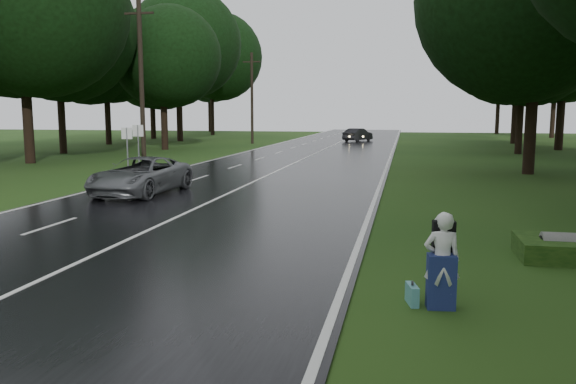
# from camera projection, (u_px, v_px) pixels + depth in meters

# --- Properties ---
(ground) EXTENTS (160.00, 160.00, 0.00)m
(ground) POSITION_uv_depth(u_px,v_px,m) (112.00, 249.00, 13.74)
(ground) COLOR #244314
(ground) RESTS_ON ground
(road) EXTENTS (12.00, 140.00, 0.04)m
(road) POSITION_uv_depth(u_px,v_px,m) (284.00, 168.00, 33.13)
(road) COLOR black
(road) RESTS_ON ground
(lane_center) EXTENTS (0.12, 140.00, 0.01)m
(lane_center) POSITION_uv_depth(u_px,v_px,m) (284.00, 167.00, 33.12)
(lane_center) COLOR silver
(lane_center) RESTS_ON road
(grey_car) EXTENTS (2.68, 5.33, 1.45)m
(grey_car) POSITION_uv_depth(u_px,v_px,m) (141.00, 176.00, 22.49)
(grey_car) COLOR #56595C
(grey_car) RESTS_ON road
(far_car) EXTENTS (3.08, 4.51, 1.41)m
(far_car) POSITION_uv_depth(u_px,v_px,m) (358.00, 135.00, 61.80)
(far_car) COLOR black
(far_car) RESTS_ON road
(hitchhiker) EXTENTS (0.64, 0.59, 1.65)m
(hitchhiker) POSITION_uv_depth(u_px,v_px,m) (442.00, 264.00, 9.50)
(hitchhiker) COLOR silver
(hitchhiker) RESTS_ON ground
(suitcase) EXTENTS (0.24, 0.50, 0.34)m
(suitcase) POSITION_uv_depth(u_px,v_px,m) (412.00, 294.00, 9.77)
(suitcase) COLOR teal
(suitcase) RESTS_ON ground
(culvert) EXTENTS (1.20, 0.60, 0.60)m
(culvert) POSITION_uv_depth(u_px,v_px,m) (569.00, 259.00, 12.77)
(culvert) COLOR slate
(culvert) RESTS_ON ground
(utility_pole_mid) EXTENTS (1.80, 0.28, 9.90)m
(utility_pole_mid) POSITION_uv_depth(u_px,v_px,m) (144.00, 166.00, 34.27)
(utility_pole_mid) COLOR black
(utility_pole_mid) RESTS_ON ground
(utility_pole_far) EXTENTS (1.80, 0.28, 9.10)m
(utility_pole_far) POSITION_uv_depth(u_px,v_px,m) (252.00, 144.00, 58.25)
(utility_pole_far) COLOR black
(utility_pole_far) RESTS_ON ground
(road_sign_a) EXTENTS (0.59, 0.10, 2.45)m
(road_sign_a) POSITION_uv_depth(u_px,v_px,m) (128.00, 175.00, 29.60)
(road_sign_a) COLOR white
(road_sign_a) RESTS_ON ground
(road_sign_b) EXTENTS (0.61, 0.10, 2.55)m
(road_sign_b) POSITION_uv_depth(u_px,v_px,m) (139.00, 172.00, 30.82)
(road_sign_b) COLOR white
(road_sign_b) RESTS_ON ground
(tree_left_d) EXTENTS (10.57, 10.57, 16.51)m
(tree_left_d) POSITION_uv_depth(u_px,v_px,m) (31.00, 163.00, 36.36)
(tree_left_d) COLOR black
(tree_left_d) RESTS_ON ground
(tree_left_e) EXTENTS (8.89, 8.89, 13.89)m
(tree_left_e) POSITION_uv_depth(u_px,v_px,m) (165.00, 150.00, 49.24)
(tree_left_e) COLOR black
(tree_left_e) RESTS_ON ground
(tree_left_f) EXTENTS (11.76, 11.76, 18.37)m
(tree_left_f) POSITION_uv_depth(u_px,v_px,m) (180.00, 141.00, 62.90)
(tree_left_f) COLOR black
(tree_left_f) RESTS_ON ground
(tree_right_d) EXTENTS (9.53, 9.53, 14.89)m
(tree_right_d) POSITION_uv_depth(u_px,v_px,m) (528.00, 174.00, 30.09)
(tree_right_d) COLOR black
(tree_right_d) RESTS_ON ground
(tree_right_e) EXTENTS (9.45, 9.45, 14.77)m
(tree_right_e) POSITION_uv_depth(u_px,v_px,m) (518.00, 154.00, 44.25)
(tree_right_e) COLOR black
(tree_right_e) RESTS_ON ground
(tree_right_f) EXTENTS (10.65, 10.65, 16.63)m
(tree_right_f) POSITION_uv_depth(u_px,v_px,m) (514.00, 144.00, 58.43)
(tree_right_f) COLOR black
(tree_right_f) RESTS_ON ground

